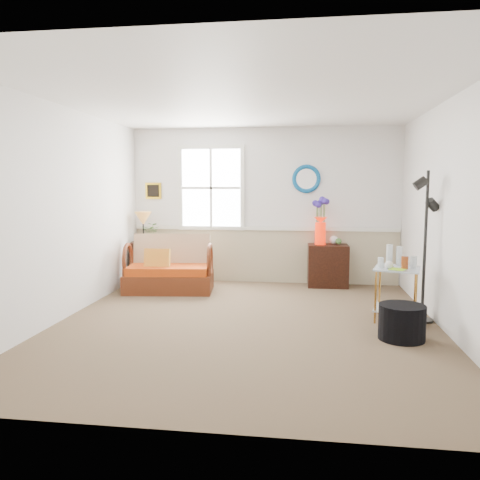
# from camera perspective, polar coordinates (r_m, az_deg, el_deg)

# --- Properties ---
(floor) EXTENTS (4.50, 5.00, 0.01)m
(floor) POSITION_cam_1_polar(r_m,az_deg,el_deg) (5.65, 0.75, -10.16)
(floor) COLOR brown
(floor) RESTS_ON ground
(ceiling) EXTENTS (4.50, 5.00, 0.01)m
(ceiling) POSITION_cam_1_polar(r_m,az_deg,el_deg) (5.50, 0.79, 16.75)
(ceiling) COLOR white
(ceiling) RESTS_ON walls
(walls) EXTENTS (4.51, 5.01, 2.60)m
(walls) POSITION_cam_1_polar(r_m,az_deg,el_deg) (5.43, 0.77, 3.11)
(walls) COLOR silver
(walls) RESTS_ON floor
(wainscot) EXTENTS (4.46, 0.02, 0.90)m
(wainscot) POSITION_cam_1_polar(r_m,az_deg,el_deg) (7.97, 2.90, -1.94)
(wainscot) COLOR tan
(wainscot) RESTS_ON walls
(chair_rail) EXTENTS (4.46, 0.04, 0.06)m
(chair_rail) POSITION_cam_1_polar(r_m,az_deg,el_deg) (7.90, 2.92, 1.42)
(chair_rail) COLOR silver
(chair_rail) RESTS_ON walls
(window) EXTENTS (1.14, 0.06, 1.44)m
(window) POSITION_cam_1_polar(r_m,az_deg,el_deg) (8.00, -3.53, 6.35)
(window) COLOR white
(window) RESTS_ON walls
(picture) EXTENTS (0.28, 0.03, 0.28)m
(picture) POSITION_cam_1_polar(r_m,az_deg,el_deg) (8.27, -10.51, 5.92)
(picture) COLOR #B88F19
(picture) RESTS_ON walls
(mirror) EXTENTS (0.47, 0.07, 0.47)m
(mirror) POSITION_cam_1_polar(r_m,az_deg,el_deg) (7.86, 8.09, 7.39)
(mirror) COLOR #13799F
(mirror) RESTS_ON walls
(loveseat) EXTENTS (1.41, 0.90, 0.87)m
(loveseat) POSITION_cam_1_polar(r_m,az_deg,el_deg) (7.35, -8.64, -2.84)
(loveseat) COLOR maroon
(loveseat) RESTS_ON floor
(throw_pillow) EXTENTS (0.40, 0.11, 0.39)m
(throw_pillow) POSITION_cam_1_polar(r_m,az_deg,el_deg) (7.28, -10.07, -2.60)
(throw_pillow) COLOR #DE5402
(throw_pillow) RESTS_ON loveseat
(lamp_stand) EXTENTS (0.46, 0.46, 0.69)m
(lamp_stand) POSITION_cam_1_polar(r_m,az_deg,el_deg) (8.18, -11.73, -2.61)
(lamp_stand) COLOR #36140B
(lamp_stand) RESTS_ON floor
(table_lamp) EXTENTS (0.37, 0.37, 0.51)m
(table_lamp) POSITION_cam_1_polar(r_m,az_deg,el_deg) (8.07, -11.71, 1.57)
(table_lamp) COLOR #C48035
(table_lamp) RESTS_ON lamp_stand
(potted_plant) EXTENTS (0.30, 0.33, 0.26)m
(potted_plant) POSITION_cam_1_polar(r_m,az_deg,el_deg) (8.09, -10.72, 0.70)
(potted_plant) COLOR #426E33
(potted_plant) RESTS_ON lamp_stand
(cabinet) EXTENTS (0.65, 0.43, 0.69)m
(cabinet) POSITION_cam_1_polar(r_m,az_deg,el_deg) (7.75, 10.65, -3.08)
(cabinet) COLOR #36140B
(cabinet) RESTS_ON floor
(flower_vase) EXTENTS (0.23, 0.23, 0.75)m
(flower_vase) POSITION_cam_1_polar(r_m,az_deg,el_deg) (7.68, 9.79, 2.24)
(flower_vase) COLOR red
(flower_vase) RESTS_ON cabinet
(side_table) EXTENTS (0.63, 0.63, 0.65)m
(side_table) POSITION_cam_1_polar(r_m,az_deg,el_deg) (6.00, 18.51, -6.30)
(side_table) COLOR #A56F28
(side_table) RESTS_ON floor
(tabletop_items) EXTENTS (0.58, 0.58, 0.26)m
(tabletop_items) POSITION_cam_1_polar(r_m,az_deg,el_deg) (5.94, 18.61, -1.95)
(tabletop_items) COLOR silver
(tabletop_items) RESTS_ON side_table
(floor_lamp) EXTENTS (0.27, 0.27, 1.81)m
(floor_lamp) POSITION_cam_1_polar(r_m,az_deg,el_deg) (5.99, 21.62, -0.81)
(floor_lamp) COLOR black
(floor_lamp) RESTS_ON floor
(ottoman) EXTENTS (0.62, 0.62, 0.38)m
(ottoman) POSITION_cam_1_polar(r_m,az_deg,el_deg) (5.34, 19.12, -9.44)
(ottoman) COLOR black
(ottoman) RESTS_ON floor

